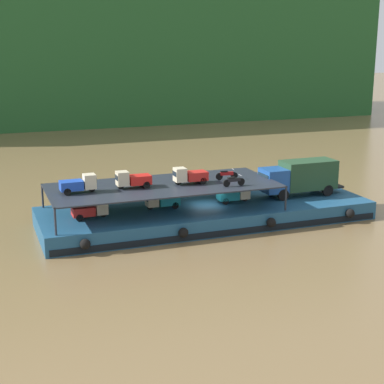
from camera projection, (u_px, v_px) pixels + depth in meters
The scene contains 12 objects.
ground_plane at pixel (207, 222), 49.53m from camera, with size 400.00×400.00×0.00m, color brown.
cargo_barge at pixel (207, 213), 49.31m from camera, with size 27.56×9.18×1.50m.
covered_lorry at pixel (300, 177), 51.67m from camera, with size 7.87×2.35×3.10m.
cargo_rack at pixel (163, 186), 47.40m from camera, with size 18.36×7.77×2.00m.
mini_truck_lower_stern at pixel (91, 210), 45.20m from camera, with size 2.75×1.22×1.38m.
mini_truck_lower_aft at pixel (162, 200), 47.89m from camera, with size 2.75×1.22×1.38m.
mini_truck_lower_mid at pixel (234, 194), 49.77m from camera, with size 2.78×1.28×1.38m.
mini_truck_upper_stern at pixel (79, 184), 44.78m from camera, with size 2.76×1.23×1.38m.
mini_truck_upper_mid at pixel (133, 179), 46.28m from camera, with size 2.74×1.21×1.38m.
mini_truck_upper_fore at pixel (190, 176), 47.60m from camera, with size 2.75×1.21×1.38m.
motorcycle_upper_port at pixel (234, 181), 46.90m from camera, with size 1.90×0.55×0.87m.
motorcycle_upper_centre at pixel (227, 175), 49.16m from camera, with size 1.90×0.55×0.87m.
Camera 1 is at (-17.65, -43.98, 14.65)m, focal length 55.21 mm.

